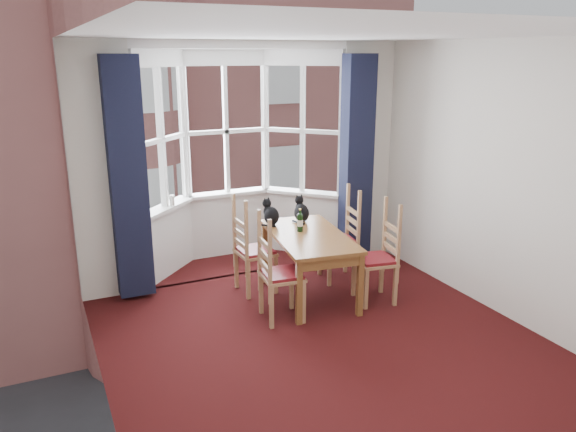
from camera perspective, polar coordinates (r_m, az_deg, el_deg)
floor at (r=5.30m, az=4.99°, el=-13.91°), size 4.50×4.50×0.00m
ceiling at (r=4.59m, az=5.89°, el=17.95°), size 4.50×4.50×0.00m
wall_left at (r=4.17m, az=-19.20°, el=-2.27°), size 0.00×4.50×4.50m
wall_right at (r=5.99m, az=22.25°, el=2.91°), size 0.00×4.50×4.50m
wall_near at (r=3.14m, az=26.61°, el=-9.23°), size 4.00×0.00×4.00m
wall_back_pier_left at (r=6.37m, az=-18.27°, el=4.05°), size 0.70×0.12×2.80m
wall_back_pier_right at (r=7.47m, az=7.78°, el=6.43°), size 0.70×0.12×2.80m
bay_window at (r=7.21m, az=-5.63°, el=6.14°), size 2.76×0.94×2.80m
curtain_left at (r=6.23m, az=-15.93°, el=3.52°), size 0.38×0.22×2.60m
curtain_right at (r=7.21m, az=6.98°, el=5.69°), size 0.38×0.22×2.60m
dining_table at (r=6.26m, az=2.14°, el=-2.61°), size 0.95×1.52×0.72m
chair_left_near at (r=5.72m, az=-1.51°, el=-6.20°), size 0.44×0.46×0.92m
chair_left_far at (r=6.39m, az=-4.08°, el=-3.79°), size 0.41×0.43×0.92m
chair_right_near at (r=6.26m, az=9.60°, el=-4.41°), size 0.46×0.48×0.92m
chair_right_far at (r=6.80m, az=5.85°, el=-2.58°), size 0.46×0.48×0.92m
cat_left at (r=6.55m, az=-1.75°, el=0.18°), size 0.24×0.27×0.33m
cat_right at (r=6.67m, az=1.36°, el=0.48°), size 0.18×0.25×0.32m
wine_bottle at (r=6.30m, az=1.23°, el=-0.55°), size 0.07×0.07×0.27m
candle_tall at (r=6.94m, az=-11.71°, el=1.55°), size 0.06×0.06×0.13m
street at (r=37.30m, az=-20.47°, el=1.82°), size 80.00×80.00×0.00m
tenement_building at (r=18.15m, az=-17.76°, el=12.18°), size 18.40×7.80×15.20m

